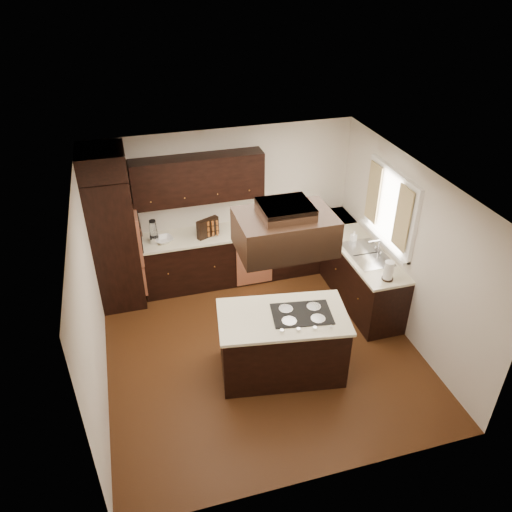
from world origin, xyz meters
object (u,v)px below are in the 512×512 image
(spice_rack, at_px, (208,228))
(oven_column, at_px, (115,241))
(island, at_px, (282,345))
(range_hood, at_px, (285,232))

(spice_rack, bearing_deg, oven_column, 155.82)
(spice_rack, bearing_deg, island, -101.46)
(range_hood, distance_m, spice_rack, 2.55)
(oven_column, relative_size, range_hood, 2.02)
(oven_column, distance_m, island, 2.97)
(island, relative_size, spice_rack, 4.25)
(oven_column, xyz_separation_m, spice_rack, (1.41, 0.01, 0.01))
(oven_column, height_order, island, oven_column)
(oven_column, relative_size, island, 1.36)
(oven_column, distance_m, spice_rack, 1.41)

